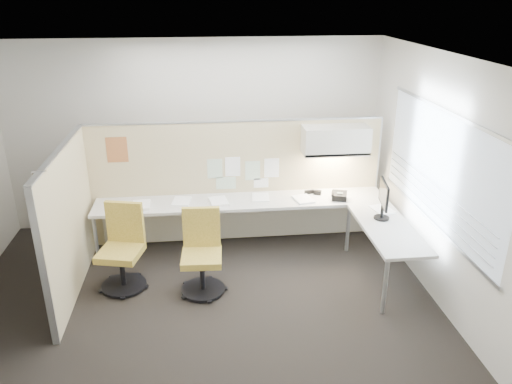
{
  "coord_description": "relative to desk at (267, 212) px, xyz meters",
  "views": [
    {
      "loc": [
        0.09,
        -5.0,
        3.42
      ],
      "look_at": [
        0.74,
        0.8,
        1.04
      ],
      "focal_mm": 35.0,
      "sensor_mm": 36.0,
      "label": 1
    }
  ],
  "objects": [
    {
      "name": "desk",
      "position": [
        0.0,
        0.0,
        0.0
      ],
      "size": [
        4.0,
        2.07,
        0.73
      ],
      "color": "beige",
      "rests_on": "floor"
    },
    {
      "name": "partition_left",
      "position": [
        -2.43,
        -0.63,
        0.27
      ],
      "size": [
        0.06,
        2.2,
        1.75
      ],
      "primitive_type": "cube",
      "color": "tan",
      "rests_on": "floor"
    },
    {
      "name": "wall_front",
      "position": [
        -0.93,
        -3.38,
        0.8
      ],
      "size": [
        5.5,
        0.02,
        2.8
      ],
      "primitive_type": "cube",
      "color": "beige",
      "rests_on": "ground"
    },
    {
      "name": "paper_stack_3",
      "position": [
        -0.07,
        0.2,
        0.14
      ],
      "size": [
        0.25,
        0.32,
        0.02
      ],
      "primitive_type": "cube",
      "rotation": [
        0.0,
        0.0,
        -0.08
      ],
      "color": "white",
      "rests_on": "desk"
    },
    {
      "name": "floor",
      "position": [
        -0.93,
        -1.13,
        -0.61
      ],
      "size": [
        5.5,
        4.5,
        0.01
      ],
      "primitive_type": "cube",
      "color": "black",
      "rests_on": "ground"
    },
    {
      "name": "task_light_strip",
      "position": [
        0.97,
        0.26,
        0.7
      ],
      "size": [
        0.6,
        0.06,
        0.02
      ],
      "primitive_type": "cube",
      "color": "#FFEABF",
      "rests_on": "overhead_bin"
    },
    {
      "name": "phone",
      "position": [
        1.0,
        0.03,
        0.18
      ],
      "size": [
        0.26,
        0.24,
        0.12
      ],
      "rotation": [
        0.0,
        0.0,
        -0.3
      ],
      "color": "black",
      "rests_on": "desk"
    },
    {
      "name": "overhead_bin",
      "position": [
        0.97,
        0.26,
        0.91
      ],
      "size": [
        0.9,
        0.36,
        0.38
      ],
      "primitive_type": "cube",
      "color": "beige",
      "rests_on": "partition_back"
    },
    {
      "name": "partition_back",
      "position": [
        -0.38,
        0.47,
        0.27
      ],
      "size": [
        4.1,
        0.06,
        1.75
      ],
      "primitive_type": "cube",
      "color": "tan",
      "rests_on": "floor"
    },
    {
      "name": "tape_dispenser",
      "position": [
        0.75,
        0.24,
        0.16
      ],
      "size": [
        0.12,
        0.1,
        0.06
      ],
      "primitive_type": "cube",
      "rotation": [
        0.0,
        0.0,
        -0.42
      ],
      "color": "black",
      "rests_on": "desk"
    },
    {
      "name": "paper_stack_2",
      "position": [
        -0.65,
        0.09,
        0.15
      ],
      "size": [
        0.27,
        0.33,
        0.04
      ],
      "primitive_type": "cube",
      "rotation": [
        0.0,
        0.0,
        0.15
      ],
      "color": "white",
      "rests_on": "desk"
    },
    {
      "name": "chair_right",
      "position": [
        -0.9,
        -0.84,
        -0.13
      ],
      "size": [
        0.53,
        0.53,
        1.01
      ],
      "rotation": [
        0.0,
        0.0,
        -0.05
      ],
      "color": "black",
      "rests_on": "floor"
    },
    {
      "name": "coat_hook",
      "position": [
        -2.51,
        -1.36,
        0.81
      ],
      "size": [
        0.18,
        0.46,
        1.38
      ],
      "color": "silver",
      "rests_on": "partition_left"
    },
    {
      "name": "paper_stack_5",
      "position": [
        1.47,
        -0.39,
        0.14
      ],
      "size": [
        0.29,
        0.34,
        0.02
      ],
      "primitive_type": "cube",
      "rotation": [
        0.0,
        0.0,
        0.23
      ],
      "color": "white",
      "rests_on": "desk"
    },
    {
      "name": "paper_stack_0",
      "position": [
        -1.68,
        0.09,
        0.15
      ],
      "size": [
        0.24,
        0.31,
        0.04
      ],
      "primitive_type": "cube",
      "rotation": [
        0.0,
        0.0,
        0.03
      ],
      "color": "white",
      "rests_on": "desk"
    },
    {
      "name": "monitor",
      "position": [
        1.37,
        -0.64,
        0.41
      ],
      "size": [
        0.19,
        0.46,
        0.49
      ],
      "rotation": [
        0.0,
        0.0,
        1.4
      ],
      "color": "black",
      "rests_on": "desk"
    },
    {
      "name": "wall_back",
      "position": [
        -0.93,
        1.12,
        0.8
      ],
      "size": [
        5.5,
        0.02,
        2.8
      ],
      "primitive_type": "cube",
      "color": "beige",
      "rests_on": "ground"
    },
    {
      "name": "chair_left",
      "position": [
        -1.85,
        -0.64,
        -0.12
      ],
      "size": [
        0.58,
        0.6,
        1.03
      ],
      "rotation": [
        0.0,
        0.0,
        -0.24
      ],
      "color": "black",
      "rests_on": "floor"
    },
    {
      "name": "paper_stack_4",
      "position": [
        0.51,
        0.06,
        0.14
      ],
      "size": [
        0.29,
        0.34,
        0.02
      ],
      "primitive_type": "cube",
      "rotation": [
        0.0,
        0.0,
        0.21
      ],
      "color": "white",
      "rests_on": "desk"
    },
    {
      "name": "pinned_papers",
      "position": [
        -0.3,
        0.44,
        0.43
      ],
      "size": [
        1.01,
        0.0,
        0.47
      ],
      "color": "#8CBF8C",
      "rests_on": "partition_back"
    },
    {
      "name": "window_pane",
      "position": [
        1.79,
        -1.13,
        0.95
      ],
      "size": [
        0.01,
        2.8,
        1.3
      ],
      "primitive_type": "cube",
      "color": "#A1ADBB",
      "rests_on": "wall_right"
    },
    {
      "name": "ceiling",
      "position": [
        -0.93,
        -1.13,
        2.2
      ],
      "size": [
        5.5,
        4.5,
        0.01
      ],
      "primitive_type": "cube",
      "color": "white",
      "rests_on": "wall_back"
    },
    {
      "name": "stapler",
      "position": [
        0.64,
        0.28,
        0.15
      ],
      "size": [
        0.15,
        0.07,
        0.05
      ],
      "primitive_type": "cube",
      "rotation": [
        0.0,
        0.0,
        0.21
      ],
      "color": "black",
      "rests_on": "desk"
    },
    {
      "name": "wall_right",
      "position": [
        1.82,
        -1.13,
        0.8
      ],
      "size": [
        0.02,
        4.5,
        2.8
      ],
      "primitive_type": "cube",
      "color": "beige",
      "rests_on": "ground"
    },
    {
      "name": "poster",
      "position": [
        -1.98,
        0.44,
        0.82
      ],
      "size": [
        0.28,
        0.0,
        0.35
      ],
      "primitive_type": "cube",
      "color": "orange",
      "rests_on": "partition_back"
    },
    {
      "name": "paper_stack_1",
      "position": [
        -1.15,
        0.17,
        0.14
      ],
      "size": [
        0.27,
        0.33,
        0.02
      ],
      "primitive_type": "cube",
      "rotation": [
        0.0,
        0.0,
        -0.15
      ],
      "color": "white",
      "rests_on": "desk"
    }
  ]
}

